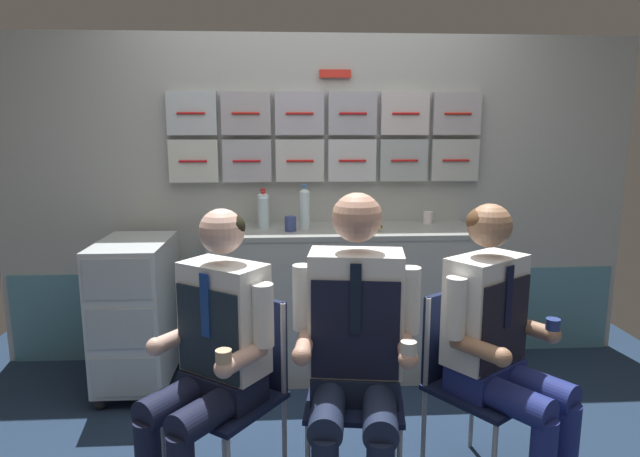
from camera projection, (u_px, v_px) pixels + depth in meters
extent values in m
cube|color=#ADB1AC|center=(318.00, 201.00, 3.66)|extent=(4.20, 0.06, 2.15)
cube|color=teal|center=(319.00, 313.00, 3.77)|extent=(4.12, 0.01, 0.60)
cube|color=silver|center=(194.00, 161.00, 3.50)|extent=(0.31, 0.06, 0.27)
cylinder|color=red|center=(193.00, 161.00, 3.47)|extent=(0.18, 0.01, 0.01)
cube|color=#B2B4BD|center=(247.00, 161.00, 3.52)|extent=(0.31, 0.06, 0.27)
cylinder|color=red|center=(247.00, 161.00, 3.49)|extent=(0.18, 0.01, 0.01)
cube|color=silver|center=(300.00, 161.00, 3.54)|extent=(0.31, 0.06, 0.27)
cylinder|color=red|center=(300.00, 161.00, 3.51)|extent=(0.18, 0.01, 0.01)
cube|color=silver|center=(352.00, 160.00, 3.56)|extent=(0.31, 0.06, 0.27)
cylinder|color=red|center=(353.00, 161.00, 3.53)|extent=(0.18, 0.01, 0.01)
cube|color=#A9B4B6|center=(403.00, 160.00, 3.58)|extent=(0.31, 0.06, 0.27)
cylinder|color=red|center=(405.00, 161.00, 3.55)|extent=(0.18, 0.01, 0.01)
cube|color=#B9BEB8|center=(454.00, 160.00, 3.60)|extent=(0.31, 0.06, 0.27)
cylinder|color=red|center=(456.00, 160.00, 3.57)|extent=(0.18, 0.01, 0.01)
cube|color=silver|center=(192.00, 113.00, 3.45)|extent=(0.31, 0.06, 0.27)
cylinder|color=red|center=(191.00, 113.00, 3.41)|extent=(0.18, 0.01, 0.01)
cube|color=#AFACB2|center=(246.00, 113.00, 3.47)|extent=(0.31, 0.06, 0.27)
cylinder|color=red|center=(246.00, 113.00, 3.43)|extent=(0.18, 0.01, 0.01)
cube|color=#B7B4C3|center=(299.00, 113.00, 3.49)|extent=(0.31, 0.06, 0.27)
cylinder|color=red|center=(300.00, 113.00, 3.45)|extent=(0.18, 0.01, 0.01)
cube|color=#AEAFBA|center=(352.00, 114.00, 3.51)|extent=(0.31, 0.06, 0.27)
cylinder|color=red|center=(353.00, 113.00, 3.47)|extent=(0.18, 0.01, 0.01)
cube|color=silver|center=(405.00, 114.00, 3.53)|extent=(0.31, 0.06, 0.27)
cylinder|color=red|center=(406.00, 114.00, 3.49)|extent=(0.18, 0.01, 0.01)
cube|color=#B3AFB4|center=(456.00, 114.00, 3.55)|extent=(0.31, 0.06, 0.27)
cylinder|color=red|center=(458.00, 114.00, 3.51)|extent=(0.18, 0.01, 0.01)
cube|color=red|center=(335.00, 74.00, 3.47)|extent=(0.20, 0.02, 0.05)
cube|color=#A0A5A1|center=(342.00, 303.00, 3.50)|extent=(1.63, 0.52, 0.91)
cube|color=gray|center=(343.00, 231.00, 3.41)|extent=(1.66, 0.53, 0.03)
sphere|color=black|center=(100.00, 403.00, 3.07)|extent=(0.07, 0.07, 0.07)
sphere|color=black|center=(156.00, 401.00, 3.09)|extent=(0.07, 0.07, 0.07)
sphere|color=black|center=(128.00, 362.00, 3.61)|extent=(0.07, 0.07, 0.07)
sphere|color=black|center=(176.00, 361.00, 3.63)|extent=(0.07, 0.07, 0.07)
cube|color=#B7C0C4|center=(137.00, 310.00, 3.26)|extent=(0.40, 0.64, 0.84)
cube|color=#A2ACAF|center=(124.00, 377.00, 3.00)|extent=(0.35, 0.01, 0.22)
cube|color=#A2ACAF|center=(120.00, 329.00, 2.95)|extent=(0.35, 0.01, 0.22)
cube|color=#A2ACAF|center=(117.00, 279.00, 2.90)|extent=(0.35, 0.01, 0.22)
cylinder|color=#28282D|center=(117.00, 256.00, 2.90)|extent=(0.32, 0.02, 0.02)
cylinder|color=#A8AAAF|center=(164.00, 456.00, 2.28)|extent=(0.02, 0.02, 0.42)
cylinder|color=#A8AAAF|center=(223.00, 418.00, 2.57)|extent=(0.02, 0.02, 0.42)
cylinder|color=#A8AAAF|center=(285.00, 442.00, 2.38)|extent=(0.02, 0.02, 0.42)
cube|color=#111936|center=(224.00, 401.00, 2.29)|extent=(0.56, 0.56, 0.02)
cube|color=#111936|center=(252.00, 339.00, 2.41)|extent=(0.31, 0.24, 0.40)
cylinder|color=#A8AAAF|center=(220.00, 332.00, 2.50)|extent=(0.02, 0.02, 0.40)
cylinder|color=#A8AAAF|center=(283.00, 349.00, 2.31)|extent=(0.02, 0.02, 0.40)
cylinder|color=#161A32|center=(179.00, 398.00, 2.19)|extent=(0.32, 0.37, 0.13)
cylinder|color=#161A32|center=(212.00, 411.00, 2.10)|extent=(0.32, 0.37, 0.13)
cube|color=#161A32|center=(223.00, 386.00, 2.28)|extent=(0.38, 0.35, 0.12)
cube|color=white|center=(224.00, 318.00, 2.24)|extent=(0.39, 0.36, 0.46)
cube|color=#1A2734|center=(208.00, 334.00, 2.17)|extent=(0.26, 0.20, 0.37)
cube|color=navy|center=(205.00, 306.00, 2.14)|extent=(0.04, 0.03, 0.26)
cylinder|color=white|center=(189.00, 298.00, 2.34)|extent=(0.08, 0.08, 0.25)
cylinder|color=beige|center=(175.00, 339.00, 2.27)|extent=(0.19, 0.23, 0.07)
sphere|color=beige|center=(155.00, 347.00, 2.18)|extent=(0.08, 0.08, 0.08)
cylinder|color=white|center=(263.00, 315.00, 2.12)|extent=(0.08, 0.08, 0.25)
cylinder|color=beige|center=(243.00, 358.00, 2.08)|extent=(0.19, 0.23, 0.07)
sphere|color=beige|center=(224.00, 368.00, 1.99)|extent=(0.08, 0.08, 0.08)
cylinder|color=tan|center=(224.00, 358.00, 1.98)|extent=(0.06, 0.06, 0.06)
sphere|color=beige|center=(222.00, 231.00, 2.18)|extent=(0.18, 0.18, 0.18)
ellipsoid|color=black|center=(224.00, 227.00, 2.18)|extent=(0.24, 0.24, 0.13)
cylinder|color=#A8AAAF|center=(316.00, 423.00, 2.53)|extent=(0.02, 0.02, 0.42)
cylinder|color=#A8AAAF|center=(394.00, 427.00, 2.50)|extent=(0.02, 0.02, 0.42)
cube|color=#111936|center=(355.00, 400.00, 2.30)|extent=(0.45, 0.45, 0.02)
cube|color=#111936|center=(356.00, 336.00, 2.45)|extent=(0.37, 0.08, 0.40)
cylinder|color=#A8AAAF|center=(316.00, 336.00, 2.45)|extent=(0.02, 0.02, 0.40)
cylinder|color=#A8AAAF|center=(396.00, 338.00, 2.42)|extent=(0.02, 0.02, 0.40)
cylinder|color=#19213A|center=(328.00, 407.00, 2.12)|extent=(0.19, 0.42, 0.13)
cylinder|color=#19213A|center=(379.00, 409.00, 2.10)|extent=(0.19, 0.42, 0.13)
cube|color=#19213A|center=(355.00, 384.00, 2.29)|extent=(0.38, 0.25, 0.12)
cube|color=white|center=(356.00, 312.00, 2.25)|extent=(0.41, 0.26, 0.51)
cube|color=black|center=(355.00, 331.00, 2.15)|extent=(0.35, 0.06, 0.40)
cube|color=black|center=(356.00, 299.00, 2.12)|extent=(0.04, 0.01, 0.28)
cylinder|color=white|center=(303.00, 297.00, 2.26)|extent=(0.08, 0.08, 0.27)
cylinder|color=tan|center=(305.00, 344.00, 2.17)|extent=(0.10, 0.26, 0.07)
sphere|color=tan|center=(301.00, 356.00, 2.06)|extent=(0.08, 0.08, 0.08)
cylinder|color=white|center=(410.00, 300.00, 2.22)|extent=(0.08, 0.08, 0.27)
cylinder|color=tan|center=(406.00, 347.00, 2.14)|extent=(0.10, 0.26, 0.07)
sphere|color=tan|center=(408.00, 359.00, 2.03)|extent=(0.08, 0.08, 0.08)
cylinder|color=silver|center=(409.00, 349.00, 2.02)|extent=(0.06, 0.06, 0.06)
sphere|color=tan|center=(357.00, 218.00, 2.18)|extent=(0.20, 0.20, 0.20)
ellipsoid|color=tan|center=(357.00, 212.00, 2.19)|extent=(0.22, 0.21, 0.14)
cylinder|color=#A8AAAF|center=(541.00, 439.00, 2.40)|extent=(0.02, 0.02, 0.42)
cylinder|color=#A8AAAF|center=(424.00, 433.00, 2.45)|extent=(0.02, 0.02, 0.42)
cylinder|color=#A8AAAF|center=(472.00, 407.00, 2.68)|extent=(0.02, 0.02, 0.42)
cube|color=#111936|center=(484.00, 390.00, 2.39)|extent=(0.56, 0.56, 0.02)
cube|color=#111936|center=(451.00, 332.00, 2.49)|extent=(0.32, 0.24, 0.40)
cylinder|color=#A8AAAF|center=(427.00, 342.00, 2.38)|extent=(0.02, 0.02, 0.40)
cylinder|color=#A8AAAF|center=(477.00, 324.00, 2.60)|extent=(0.02, 0.02, 0.40)
cylinder|color=navy|center=(565.00, 451.00, 2.22)|extent=(0.10, 0.10, 0.41)
cylinder|color=navy|center=(507.00, 398.00, 2.19)|extent=(0.32, 0.38, 0.13)
cylinder|color=navy|center=(531.00, 385.00, 2.31)|extent=(0.32, 0.38, 0.13)
cube|color=navy|center=(485.00, 375.00, 2.37)|extent=(0.38, 0.35, 0.12)
cube|color=white|center=(485.00, 309.00, 2.34)|extent=(0.40, 0.36, 0.47)
cube|color=black|center=(505.00, 324.00, 2.27)|extent=(0.27, 0.20, 0.37)
cube|color=black|center=(509.00, 297.00, 2.24)|extent=(0.04, 0.03, 0.26)
cylinder|color=white|center=(456.00, 308.00, 2.20)|extent=(0.08, 0.08, 0.25)
cylinder|color=#A47759|center=(479.00, 349.00, 2.16)|extent=(0.19, 0.23, 0.07)
sphere|color=#A47759|center=(502.00, 357.00, 2.08)|extent=(0.08, 0.08, 0.08)
cylinder|color=white|center=(512.00, 289.00, 2.45)|extent=(0.08, 0.08, 0.25)
cylinder|color=#A47759|center=(529.00, 328.00, 2.39)|extent=(0.19, 0.23, 0.07)
sphere|color=#A47759|center=(552.00, 335.00, 2.31)|extent=(0.08, 0.08, 0.08)
cylinder|color=navy|center=(553.00, 326.00, 2.30)|extent=(0.06, 0.06, 0.06)
sphere|color=#A47759|center=(490.00, 226.00, 2.27)|extent=(0.18, 0.18, 0.18)
ellipsoid|color=brown|center=(487.00, 221.00, 2.28)|extent=(0.24, 0.24, 0.13)
cylinder|color=silver|center=(305.00, 210.00, 3.38)|extent=(0.06, 0.06, 0.23)
cone|color=silver|center=(305.00, 190.00, 3.36)|extent=(0.06, 0.06, 0.02)
cylinder|color=blue|center=(305.00, 186.00, 3.35)|extent=(0.03, 0.03, 0.02)
cylinder|color=silver|center=(263.00, 210.00, 3.50)|extent=(0.08, 0.08, 0.20)
cone|color=silver|center=(263.00, 193.00, 3.48)|extent=(0.08, 0.08, 0.02)
cylinder|color=red|center=(263.00, 190.00, 3.47)|extent=(0.03, 0.03, 0.02)
cylinder|color=silver|center=(264.00, 213.00, 3.40)|extent=(0.06, 0.06, 0.19)
cone|color=silver|center=(263.00, 196.00, 3.38)|extent=(0.06, 0.06, 0.02)
cylinder|color=red|center=(263.00, 192.00, 3.38)|extent=(0.03, 0.03, 0.02)
cylinder|color=#D0AE89|center=(372.00, 222.00, 3.47)|extent=(0.06, 0.06, 0.06)
cylinder|color=#382114|center=(372.00, 218.00, 3.47)|extent=(0.05, 0.05, 0.01)
cylinder|color=navy|center=(290.00, 224.00, 3.31)|extent=(0.07, 0.07, 0.09)
cylinder|color=#382114|center=(290.00, 217.00, 3.31)|extent=(0.06, 0.06, 0.01)
cylinder|color=white|center=(428.00, 218.00, 3.58)|extent=(0.06, 0.06, 0.08)
cylinder|color=#382114|center=(428.00, 212.00, 3.57)|extent=(0.05, 0.05, 0.01)
ellipsoid|color=yellow|center=(369.00, 229.00, 3.29)|extent=(0.17, 0.10, 0.04)
cylinder|color=#4C3819|center=(381.00, 227.00, 3.32)|extent=(0.01, 0.01, 0.02)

